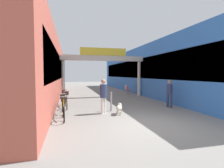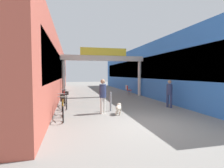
# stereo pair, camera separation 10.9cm
# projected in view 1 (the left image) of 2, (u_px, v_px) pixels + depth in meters

# --- Properties ---
(ground_plane) EXTENTS (80.00, 80.00, 0.00)m
(ground_plane) POSITION_uv_depth(u_px,v_px,m) (146.00, 125.00, 6.79)
(ground_plane) COLOR gray
(storefront_left) EXTENTS (3.00, 26.00, 4.59)m
(storefront_left) POSITION_uv_depth(u_px,v_px,m) (44.00, 71.00, 16.11)
(storefront_left) COLOR #B25142
(storefront_left) RESTS_ON ground_plane
(storefront_right) EXTENTS (3.00, 26.00, 4.59)m
(storefront_right) POSITION_uv_depth(u_px,v_px,m) (146.00, 71.00, 18.54)
(storefront_right) COLOR blue
(storefront_right) RESTS_ON ground_plane
(arcade_sign_gateway) EXTENTS (7.40, 0.47, 4.21)m
(arcade_sign_gateway) POSITION_uv_depth(u_px,v_px,m) (103.00, 62.00, 15.07)
(arcade_sign_gateway) COLOR beige
(arcade_sign_gateway) RESTS_ON ground_plane
(pedestrian_with_dog) EXTENTS (0.48, 0.48, 1.72)m
(pedestrian_with_dog) POSITION_uv_depth(u_px,v_px,m) (103.00, 94.00, 8.73)
(pedestrian_with_dog) COLOR silver
(pedestrian_with_dog) RESTS_ON ground_plane
(pedestrian_companion) EXTENTS (0.44, 0.44, 1.63)m
(pedestrian_companion) POSITION_uv_depth(u_px,v_px,m) (169.00, 92.00, 10.32)
(pedestrian_companion) COLOR navy
(pedestrian_companion) RESTS_ON ground_plane
(dog_on_leash) EXTENTS (0.49, 0.75, 0.53)m
(dog_on_leash) POSITION_uv_depth(u_px,v_px,m) (119.00, 108.00, 8.59)
(dog_on_leash) COLOR beige
(dog_on_leash) RESTS_ON ground_plane
(bicycle_orange_nearest) EXTENTS (0.46, 1.69, 0.98)m
(bicycle_orange_nearest) POSITION_uv_depth(u_px,v_px,m) (64.00, 109.00, 7.69)
(bicycle_orange_nearest) COLOR black
(bicycle_orange_nearest) RESTS_ON ground_plane
(bicycle_green_second) EXTENTS (0.46, 1.69, 0.98)m
(bicycle_green_second) POSITION_uv_depth(u_px,v_px,m) (63.00, 105.00, 8.84)
(bicycle_green_second) COLOR black
(bicycle_green_second) RESTS_ON ground_plane
(bicycle_black_third) EXTENTS (0.46, 1.69, 0.98)m
(bicycle_black_third) POSITION_uv_depth(u_px,v_px,m) (67.00, 100.00, 10.31)
(bicycle_black_third) COLOR black
(bicycle_black_third) RESTS_ON ground_plane
(bicycle_red_farthest) EXTENTS (0.46, 1.69, 0.98)m
(bicycle_red_farthest) POSITION_uv_depth(u_px,v_px,m) (64.00, 98.00, 11.49)
(bicycle_red_farthest) COLOR black
(bicycle_red_farthest) RESTS_ON ground_plane
(bollard_post_metal) EXTENTS (0.10, 0.10, 1.03)m
(bollard_post_metal) POSITION_uv_depth(u_px,v_px,m) (111.00, 101.00, 9.32)
(bollard_post_metal) COLOR gray
(bollard_post_metal) RESTS_ON ground_plane
(cafe_chair_red_nearer) EXTENTS (0.46, 0.46, 0.89)m
(cafe_chair_red_nearer) POSITION_uv_depth(u_px,v_px,m) (128.00, 89.00, 16.58)
(cafe_chair_red_nearer) COLOR gray
(cafe_chair_red_nearer) RESTS_ON ground_plane
(cafe_chair_aluminium_farther) EXTENTS (0.42, 0.42, 0.89)m
(cafe_chair_aluminium_farther) POSITION_uv_depth(u_px,v_px,m) (127.00, 88.00, 17.59)
(cafe_chair_aluminium_farther) COLOR gray
(cafe_chair_aluminium_farther) RESTS_ON ground_plane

